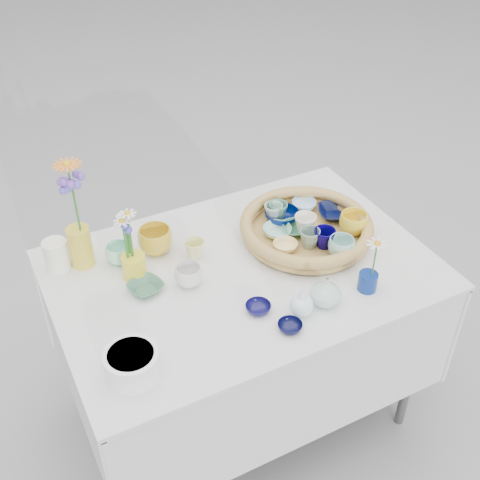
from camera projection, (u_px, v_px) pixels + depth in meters
name	position (u px, v px, depth m)	size (l,w,h in m)	color
ground	(242.00, 409.00, 2.49)	(80.00, 80.00, 0.00)	gray
display_table	(242.00, 409.00, 2.49)	(1.26, 0.86, 0.77)	white
wicker_tray	(306.00, 228.00, 2.14)	(0.47, 0.47, 0.08)	#A2763D
tray_ceramic_0	(282.00, 216.00, 2.20)	(0.13, 0.13, 0.04)	#000F4B
tray_ceramic_1	(336.00, 213.00, 2.22)	(0.13, 0.13, 0.03)	black
tray_ceramic_2	(353.00, 223.00, 2.13)	(0.10, 0.10, 0.08)	yellow
tray_ceramic_3	(298.00, 229.00, 2.15)	(0.11, 0.11, 0.03)	#3F8159
tray_ceramic_4	(309.00, 238.00, 2.07)	(0.07, 0.07, 0.07)	gray
tray_ceramic_5	(277.00, 231.00, 2.13)	(0.10, 0.10, 0.03)	#B2ECD8
tray_ceramic_6	(273.00, 212.00, 2.20)	(0.07, 0.07, 0.06)	silver
tray_ceramic_7	(305.00, 224.00, 2.13)	(0.08, 0.08, 0.07)	white
tray_ceramic_8	(304.00, 205.00, 2.27)	(0.09, 0.09, 0.03)	#ACD3F7
tray_ceramic_9	(324.00, 238.00, 2.07)	(0.08, 0.08, 0.07)	#06004A
tray_ceramic_10	(285.00, 246.00, 2.07)	(0.09, 0.09, 0.03)	#FFDB87
tray_ceramic_11	(341.00, 247.00, 2.03)	(0.09, 0.09, 0.07)	#97D0C9
tray_ceramic_12	(278.00, 211.00, 2.20)	(0.07, 0.07, 0.06)	#4E8969
loose_ceramic_0	(155.00, 240.00, 2.07)	(0.12, 0.12, 0.09)	gold
loose_ceramic_1	(195.00, 249.00, 2.05)	(0.07, 0.07, 0.07)	#E3E186
loose_ceramic_2	(146.00, 287.00, 1.93)	(0.11, 0.11, 0.03)	#427358
loose_ceramic_3	(189.00, 276.00, 1.94)	(0.09, 0.09, 0.07)	silver
loose_ceramic_4	(258.00, 308.00, 1.85)	(0.08, 0.08, 0.02)	#0E0C42
loose_ceramic_5	(119.00, 254.00, 2.03)	(0.09, 0.09, 0.07)	#9FEBCA
loose_ceramic_6	(290.00, 327.00, 1.79)	(0.07, 0.07, 0.02)	black
fluted_bowl	(132.00, 364.00, 1.64)	(0.15, 0.15, 0.08)	white
bud_vase_paleblue	(302.00, 301.00, 1.81)	(0.07, 0.07, 0.11)	white
bud_vase_seafoam	(326.00, 291.00, 1.86)	(0.10, 0.10, 0.10)	#B2D2C4
bud_vase_cobalt	(368.00, 281.00, 1.92)	(0.06, 0.06, 0.06)	navy
single_daisy	(375.00, 259.00, 1.87)	(0.08, 0.08, 0.14)	white
tall_vase_yellow	(81.00, 247.00, 2.00)	(0.08, 0.08, 0.15)	gold
gerbera	(74.00, 199.00, 1.87)	(0.10, 0.10, 0.27)	orange
hydrangea	(76.00, 206.00, 1.90)	(0.07, 0.07, 0.24)	#5E52D0
white_pitcher	(56.00, 255.00, 1.99)	(0.11, 0.08, 0.11)	white
daisy_cup	(134.00, 266.00, 1.96)	(0.08, 0.08, 0.08)	yellow
daisy_posy	(127.00, 234.00, 1.89)	(0.08, 0.08, 0.17)	white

